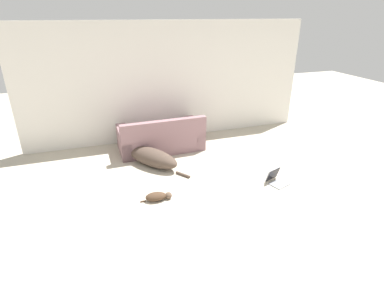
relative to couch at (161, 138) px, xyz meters
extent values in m
plane|color=#BCB29E|center=(0.41, -3.39, -0.25)|extent=(20.00, 20.00, 0.00)
cube|color=silver|center=(0.41, 0.67, 1.04)|extent=(6.42, 0.06, 2.58)
cube|color=gray|center=(0.00, 0.04, -0.05)|extent=(1.77, 0.88, 0.40)
cube|color=gray|center=(0.01, -0.32, 0.33)|extent=(1.75, 0.19, 0.36)
cube|color=gray|center=(0.77, 0.06, 0.02)|extent=(0.22, 0.84, 0.54)
cube|color=gray|center=(-0.78, 0.02, 0.02)|extent=(0.22, 0.84, 0.54)
ellipsoid|color=#4C3D33|center=(-0.33, -0.65, -0.09)|extent=(1.04, 1.21, 0.33)
sphere|color=black|center=(-0.72, -0.11, -0.12)|extent=(0.36, 0.36, 0.26)
cylinder|color=#4C3D33|center=(0.11, -1.25, -0.23)|extent=(0.22, 0.27, 0.05)
ellipsoid|color=#473323|center=(-0.51, -1.85, -0.19)|extent=(0.34, 0.21, 0.13)
sphere|color=brown|center=(-0.32, -1.87, -0.20)|extent=(0.12, 0.12, 0.11)
cylinder|color=#473323|center=(-0.72, -1.84, -0.24)|extent=(0.08, 0.03, 0.02)
cube|color=gray|center=(1.59, -2.05, -0.25)|extent=(0.36, 0.32, 0.02)
cube|color=gray|center=(1.54, -1.91, -0.12)|extent=(0.31, 0.17, 0.24)
cube|color=black|center=(1.54, -1.92, -0.12)|extent=(0.28, 0.15, 0.21)
camera|label=1|loc=(-1.22, -5.78, 2.45)|focal=28.00mm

